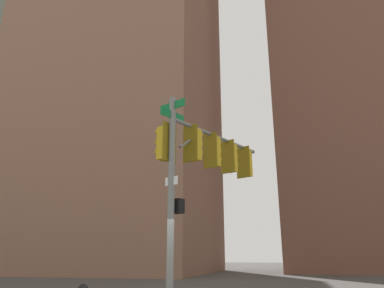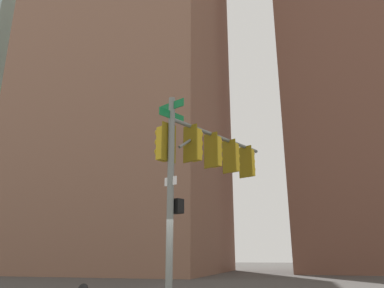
# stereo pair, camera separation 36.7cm
# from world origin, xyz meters

# --- Properties ---
(signal_pole_assembly) EXTENTS (2.63, 4.66, 6.07)m
(signal_pole_assembly) POSITION_xyz_m (-0.59, -1.38, 4.48)
(signal_pole_assembly) COLOR slate
(signal_pole_assembly) RESTS_ON ground_plane
(building_brick_nearside) EXTENTS (19.51, 19.34, 51.55)m
(building_brick_nearside) POSITION_xyz_m (14.16, -26.54, 25.78)
(building_brick_nearside) COLOR #845B47
(building_brick_nearside) RESTS_ON ground_plane
(building_brick_midblock) EXTENTS (21.28, 16.29, 49.79)m
(building_brick_midblock) POSITION_xyz_m (-13.13, -34.33, 24.90)
(building_brick_midblock) COLOR brown
(building_brick_midblock) RESTS_ON ground_plane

